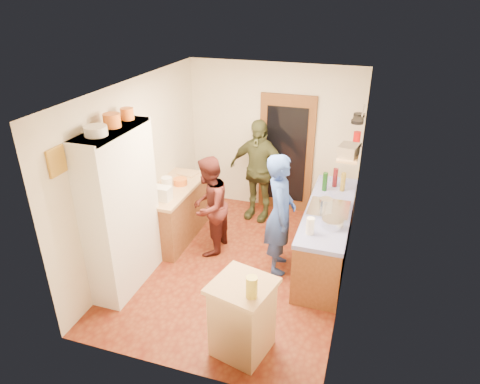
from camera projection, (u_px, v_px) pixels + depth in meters
The scene contains 44 objects.
floor at pixel (237, 266), 6.29m from camera, with size 3.00×4.00×0.02m, color brown.
ceiling at pixel (237, 87), 5.15m from camera, with size 3.00×4.00×0.02m, color silver.
wall_back at pixel (273, 139), 7.44m from camera, with size 3.00×0.02×2.60m, color beige.
wall_front at pixel (170, 271), 4.00m from camera, with size 3.00×0.02×2.60m, color beige.
wall_left at pixel (137, 171), 6.14m from camera, with size 0.02×4.00×2.60m, color beige.
wall_right at pixel (352, 201), 5.30m from camera, with size 0.02×4.00×2.60m, color beige.
door_frame at pixel (286, 154), 7.44m from camera, with size 0.95×0.06×2.10m, color brown.
door_glass at pixel (286, 155), 7.41m from camera, with size 0.70×0.02×1.70m, color black.
hutch_body at pixel (122, 211), 5.48m from camera, with size 0.40×1.20×2.20m, color white.
hutch_top_shelf at pixel (110, 130), 5.01m from camera, with size 0.40×1.14×0.04m, color white.
plate_stack at pixel (96, 131), 4.75m from camera, with size 0.26×0.26×0.11m, color white.
orange_pot_a at pixel (112, 120), 5.01m from camera, with size 0.20×0.20×0.16m, color orange.
orange_pot_b at pixel (127, 114), 5.30m from camera, with size 0.16×0.16×0.15m, color orange.
left_counter_base at pixel (175, 214), 6.82m from camera, with size 0.60×1.40×0.85m, color brown.
left_counter_top at pixel (173, 188), 6.62m from camera, with size 0.64×1.44×0.05m, color tan.
toaster at pixel (162, 193), 6.18m from camera, with size 0.27×0.18×0.20m, color white.
kettle at pixel (167, 183), 6.51m from camera, with size 0.16×0.16×0.18m, color white.
orange_bowl at pixel (180, 182), 6.66m from camera, with size 0.21×0.21×0.10m, color orange.
chopping_board at pixel (188, 173), 7.04m from camera, with size 0.30×0.22×0.03m, color tan.
right_counter_base at pixel (326, 237), 6.20m from camera, with size 0.60×2.20×0.84m, color brown.
right_counter_top at pixel (329, 210), 6.00m from camera, with size 0.62×2.22×0.06m, color #2431C1.
hob at pixel (329, 209), 5.92m from camera, with size 0.55×0.58×0.04m, color silver.
pot_on_hob at pixel (326, 203), 5.91m from camera, with size 0.18×0.18×0.12m, color silver.
bottle_a at pixel (325, 182), 6.43m from camera, with size 0.07×0.07×0.29m, color #143F14.
bottle_b at pixel (335, 178), 6.56m from camera, with size 0.07×0.07×0.30m, color #591419.
bottle_c at pixel (343, 182), 6.42m from camera, with size 0.07×0.07×0.29m, color olive.
paper_towel at pixel (310, 226), 5.32m from camera, with size 0.10×0.10×0.22m, color white.
mixing_bowl at pixel (333, 223), 5.50m from camera, with size 0.28×0.28×0.11m, color silver.
island_base at pixel (242, 319), 4.66m from camera, with size 0.55×0.55×0.86m, color tan.
island_top at pixel (242, 286), 4.46m from camera, with size 0.62×0.62×0.05m, color tan.
cutting_board at pixel (241, 281), 4.52m from camera, with size 0.35×0.28×0.02m, color white.
oil_jar at pixel (252, 287), 4.22m from camera, with size 0.12×0.12×0.24m, color #AD9E2D.
pan_rail at pixel (363, 110), 6.29m from camera, with size 0.02×0.02×0.65m, color silver.
pan_hang_a at pixel (357, 122), 6.21m from camera, with size 0.18×0.18×0.05m, color black.
pan_hang_b at pixel (358, 119), 6.39m from camera, with size 0.16×0.16×0.05m, color black.
pan_hang_c at pixel (359, 115), 6.56m from camera, with size 0.17×0.17×0.05m, color black.
wall_shelf at pixel (348, 157), 5.55m from camera, with size 0.26×0.42×0.03m, color tan.
radio at pixel (349, 150), 5.51m from camera, with size 0.22×0.30×0.15m, color silver.
ext_bracket at pixel (360, 145), 6.70m from camera, with size 0.06×0.10×0.04m, color black.
fire_extinguisher at pixel (356, 142), 6.70m from camera, with size 0.11×0.11×0.32m, color red.
picture_frame at pixel (56, 161), 4.48m from camera, with size 0.03×0.25×0.30m, color gold.
person_hob at pixel (282, 215), 5.84m from camera, with size 0.64×0.42×1.75m, color #2C4AA5.
person_left at pixel (212, 206), 6.33m from camera, with size 0.75×0.58×1.53m, color #491C19.
person_back at pixel (258, 171), 7.21m from camera, with size 1.04×0.43×1.78m, color #3A3E22.
Camera 1 is at (1.63, -4.92, 3.72)m, focal length 32.00 mm.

